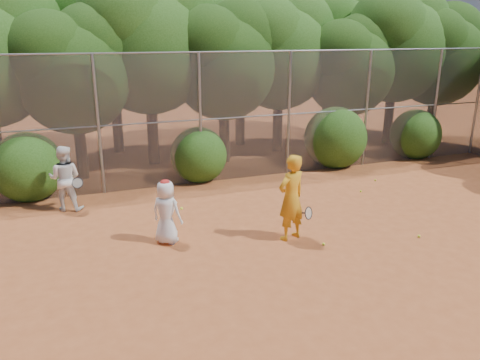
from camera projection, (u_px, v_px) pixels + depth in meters
name	position (u px, v px, depth m)	size (l,w,h in m)	color
ground	(326.00, 258.00, 9.84)	(80.00, 80.00, 0.00)	#994922
fence_back	(228.00, 116.00, 14.55)	(20.05, 0.09, 4.03)	gray
tree_2	(74.00, 65.00, 14.30)	(3.99, 3.47, 5.47)	black
tree_3	(149.00, 37.00, 15.79)	(4.89, 4.26, 6.70)	black
tree_4	(225.00, 56.00, 16.26)	(4.19, 3.64, 5.73)	black
tree_5	(280.00, 46.00, 17.73)	(4.51, 3.92, 6.17)	black
tree_6	(350.00, 62.00, 17.83)	(3.86, 3.36, 5.29)	black
tree_7	(397.00, 40.00, 18.96)	(4.77, 4.14, 6.53)	black
tree_8	(440.00, 51.00, 19.49)	(4.25, 3.70, 5.82)	black
tree_10	(111.00, 30.00, 17.36)	(5.15, 4.48, 7.06)	black
tree_11	(241.00, 43.00, 18.79)	(4.64, 4.03, 6.35)	black
tree_12	(331.00, 34.00, 20.72)	(5.02, 4.37, 6.88)	black
bush_0	(27.00, 164.00, 13.19)	(2.00, 2.00, 2.00)	#204812
bush_1	(199.00, 152.00, 14.87)	(1.80, 1.80, 1.80)	#204812
bush_2	(335.00, 135.00, 16.47)	(2.20, 2.20, 2.20)	#204812
bush_3	(416.00, 132.00, 17.68)	(1.90, 1.90, 1.90)	#204812
player_yellow	(291.00, 198.00, 10.50)	(0.92, 0.68, 1.99)	orange
player_teen	(166.00, 212.00, 10.37)	(0.84, 0.82, 1.49)	white
player_white	(65.00, 178.00, 12.32)	(1.02, 0.91, 1.75)	white
ball_0	(361.00, 191.00, 13.91)	(0.07, 0.07, 0.07)	yellow
ball_1	(419.00, 236.00, 10.83)	(0.07, 0.07, 0.07)	yellow
ball_3	(324.00, 244.00, 10.42)	(0.07, 0.07, 0.07)	yellow
ball_4	(375.00, 180.00, 14.96)	(0.07, 0.07, 0.07)	yellow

